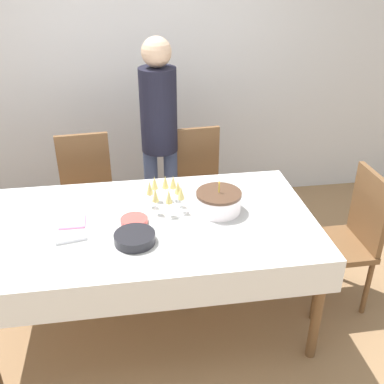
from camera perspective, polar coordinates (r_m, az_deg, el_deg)
ground_plane at (r=3.17m, az=-4.66°, el=-15.33°), size 12.00×12.00×0.00m
wall_back at (r=4.07m, az=-7.39°, el=16.28°), size 8.00×0.05×2.70m
dining_table at (r=2.76m, az=-5.19°, el=-5.39°), size 1.97×1.11×0.76m
dining_chair_far_left at (r=3.59m, az=-13.16°, el=0.08°), size 0.45×0.45×0.96m
dining_chair_far_right at (r=3.61m, az=0.72°, el=1.07°), size 0.45×0.45×0.96m
dining_chair_right_end at (r=3.16m, az=19.30°, el=-5.06°), size 0.42×0.42×0.96m
birthday_cake at (r=2.76m, az=3.40°, el=-1.22°), size 0.28×0.28×0.20m
champagne_tray at (r=2.79m, az=-3.35°, el=-0.32°), size 0.32×0.32×0.18m
plate_stack_main at (r=2.51m, az=-7.28°, el=-5.82°), size 0.23×0.23×0.06m
plate_stack_dessert at (r=2.69m, az=-7.35°, el=-3.62°), size 0.16×0.16×0.03m
cake_knife at (r=2.59m, az=3.83°, el=-5.15°), size 0.28×0.14×0.00m
fork_pile at (r=2.60m, az=-15.12°, el=-5.72°), size 0.18×0.09×0.02m
napkin_pile at (r=2.76m, az=-14.92°, el=-3.66°), size 0.15×0.15×0.01m
person_standing at (r=3.47m, az=-4.20°, el=8.39°), size 0.28×0.28×1.66m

